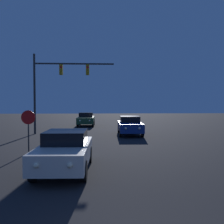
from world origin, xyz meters
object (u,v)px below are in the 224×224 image
at_px(traffic_signal_mast, 55,80).
at_px(stop_sign, 28,123).
at_px(car_mid, 130,125).
at_px(car_near, 65,150).
at_px(car_far, 86,119).

distance_m(traffic_signal_mast, stop_sign, 8.85).
bearing_deg(traffic_signal_mast, car_mid, -9.68).
relative_size(car_near, car_far, 1.00).
height_order(car_mid, traffic_signal_mast, traffic_signal_mast).
bearing_deg(stop_sign, traffic_signal_mast, 89.98).
xyz_separation_m(car_far, stop_sign, (-2.25, -15.65, 0.79)).
bearing_deg(car_near, car_mid, -108.11).
bearing_deg(car_far, car_near, 91.36).
distance_m(car_far, stop_sign, 15.83).
xyz_separation_m(car_near, car_far, (-0.17, 19.24, 0.00)).
height_order(car_far, traffic_signal_mast, traffic_signal_mast).
relative_size(car_mid, stop_sign, 1.99).
height_order(car_near, car_far, same).
xyz_separation_m(car_mid, stop_sign, (-6.32, -7.24, 0.79)).
xyz_separation_m(traffic_signal_mast, stop_sign, (-0.00, -8.32, -3.04)).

